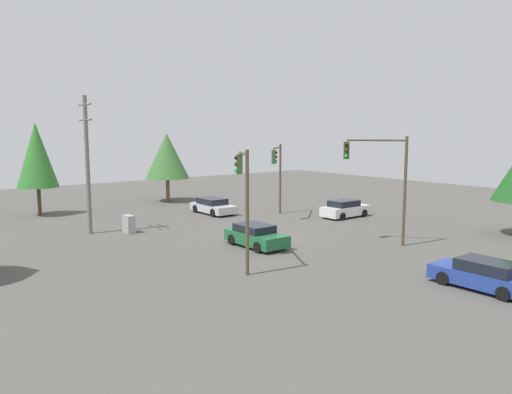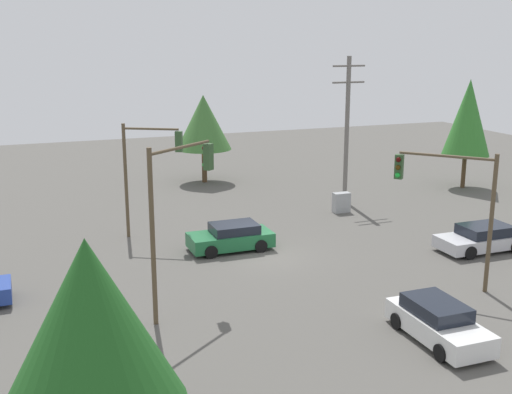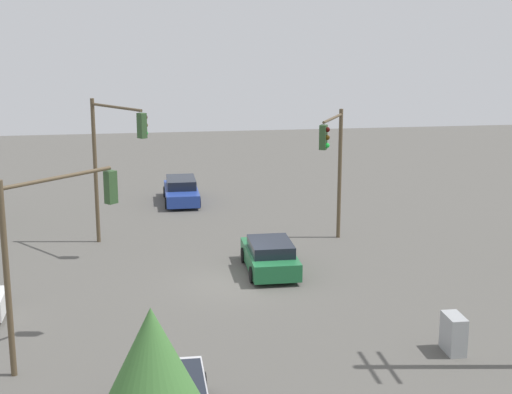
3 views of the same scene
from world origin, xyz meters
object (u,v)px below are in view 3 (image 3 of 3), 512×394
at_px(traffic_signal_main, 53,231).
at_px(traffic_signal_cross, 334,156).
at_px(sedan_green, 270,256).
at_px(electrical_cabinet, 454,334).
at_px(traffic_signal_aux, 113,149).
at_px(sedan_blue, 181,191).

distance_m(traffic_signal_main, traffic_signal_cross, 15.31).
bearing_deg(sedan_green, electrical_cabinet, -62.82).
bearing_deg(traffic_signal_aux, sedan_green, 18.02).
bearing_deg(electrical_cabinet, sedan_blue, -160.92).
bearing_deg(traffic_signal_main, sedan_green, 0.52).
height_order(sedan_green, traffic_signal_aux, traffic_signal_aux).
bearing_deg(traffic_signal_aux, electrical_cabinet, 2.02).
height_order(traffic_signal_cross, traffic_signal_aux, traffic_signal_aux).
xyz_separation_m(sedan_blue, electrical_cabinet, (21.14, 7.31, -0.03)).
height_order(sedan_blue, electrical_cabinet, sedan_blue).
xyz_separation_m(traffic_signal_main, traffic_signal_aux, (-11.35, 1.45, 0.48)).
bearing_deg(traffic_signal_cross, traffic_signal_aux, -66.13).
height_order(sedan_green, sedan_blue, sedan_green).
height_order(sedan_blue, traffic_signal_cross, traffic_signal_cross).
distance_m(sedan_green, traffic_signal_cross, 5.94).
relative_size(sedan_green, sedan_blue, 0.94).
distance_m(sedan_green, traffic_signal_main, 11.02).
distance_m(sedan_blue, traffic_signal_main, 20.55).
bearing_deg(electrical_cabinet, traffic_signal_aux, -140.22).
bearing_deg(sedan_blue, traffic_signal_main, 76.29).
bearing_deg(traffic_signal_aux, traffic_signal_main, -45.04).
bearing_deg(sedan_blue, sedan_green, 103.09).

